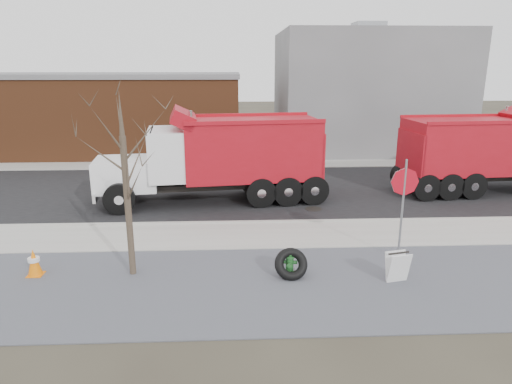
{
  "coord_description": "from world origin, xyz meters",
  "views": [
    {
      "loc": [
        -0.21,
        -14.74,
        5.83
      ],
      "look_at": [
        0.51,
        1.01,
        1.4
      ],
      "focal_mm": 32.0,
      "sensor_mm": 36.0,
      "label": 1
    }
  ],
  "objects_px": {
    "truck_tire": "(291,264)",
    "sandwich_board": "(398,267)",
    "dump_truck_red_a": "(492,150)",
    "stop_sign": "(404,193)",
    "dump_truck_red_b": "(221,155)",
    "fire_hydrant": "(290,263)"
  },
  "relations": [
    {
      "from": "dump_truck_red_b",
      "to": "stop_sign",
      "type": "bearing_deg",
      "value": 123.96
    },
    {
      "from": "stop_sign",
      "to": "dump_truck_red_a",
      "type": "xyz_separation_m",
      "value": [
        6.93,
        7.53,
        -0.15
      ]
    },
    {
      "from": "truck_tire",
      "to": "stop_sign",
      "type": "relative_size",
      "value": 0.31
    },
    {
      "from": "truck_tire",
      "to": "stop_sign",
      "type": "distance_m",
      "value": 4.04
    },
    {
      "from": "fire_hydrant",
      "to": "stop_sign",
      "type": "distance_m",
      "value": 4.03
    },
    {
      "from": "sandwich_board",
      "to": "stop_sign",
      "type": "bearing_deg",
      "value": 56.57
    },
    {
      "from": "stop_sign",
      "to": "dump_truck_red_a",
      "type": "bearing_deg",
      "value": 67.02
    },
    {
      "from": "sandwich_board",
      "to": "dump_truck_red_a",
      "type": "xyz_separation_m",
      "value": [
        7.52,
        9.08,
        1.51
      ]
    },
    {
      "from": "dump_truck_red_a",
      "to": "sandwich_board",
      "type": "bearing_deg",
      "value": -134.28
    },
    {
      "from": "sandwich_board",
      "to": "dump_truck_red_a",
      "type": "height_order",
      "value": "dump_truck_red_a"
    },
    {
      "from": "truck_tire",
      "to": "sandwich_board",
      "type": "relative_size",
      "value": 1.11
    },
    {
      "from": "fire_hydrant",
      "to": "sandwich_board",
      "type": "relative_size",
      "value": 0.91
    },
    {
      "from": "truck_tire",
      "to": "dump_truck_red_a",
      "type": "bearing_deg",
      "value": 39.77
    },
    {
      "from": "truck_tire",
      "to": "dump_truck_red_b",
      "type": "height_order",
      "value": "dump_truck_red_b"
    },
    {
      "from": "fire_hydrant",
      "to": "truck_tire",
      "type": "height_order",
      "value": "truck_tire"
    },
    {
      "from": "sandwich_board",
      "to": "dump_truck_red_a",
      "type": "distance_m",
      "value": 11.88
    },
    {
      "from": "stop_sign",
      "to": "dump_truck_red_a",
      "type": "relative_size",
      "value": 0.32
    },
    {
      "from": "sandwich_board",
      "to": "dump_truck_red_b",
      "type": "xyz_separation_m",
      "value": [
        -5.05,
        8.04,
        1.6
      ]
    },
    {
      "from": "fire_hydrant",
      "to": "sandwich_board",
      "type": "xyz_separation_m",
      "value": [
        2.91,
        -0.59,
        0.1
      ]
    },
    {
      "from": "dump_truck_red_a",
      "to": "stop_sign",
      "type": "bearing_deg",
      "value": -137.29
    },
    {
      "from": "fire_hydrant",
      "to": "dump_truck_red_a",
      "type": "xyz_separation_m",
      "value": [
        10.43,
        8.49,
        1.61
      ]
    },
    {
      "from": "dump_truck_red_b",
      "to": "fire_hydrant",
      "type": "bearing_deg",
      "value": 99.02
    }
  ]
}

